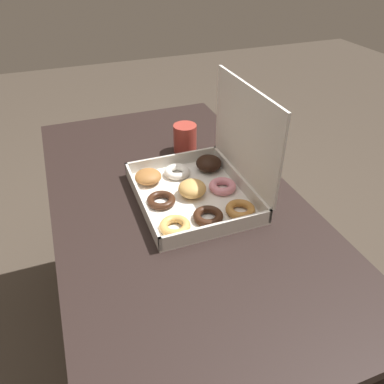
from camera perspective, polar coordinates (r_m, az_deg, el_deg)
ground_plane at (r=1.67m, az=-1.89°, el=-21.92°), size 8.00×8.00×0.00m
dining_table at (r=1.18m, az=-2.48°, el=-4.91°), size 1.29×0.71×0.75m
donut_box at (r=1.10m, az=1.67°, el=2.12°), size 0.38×0.32×0.32m
coffee_mug at (r=1.33m, az=-1.07°, el=8.26°), size 0.08×0.08×0.10m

